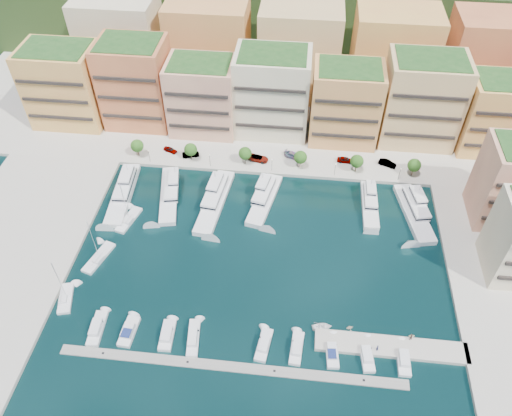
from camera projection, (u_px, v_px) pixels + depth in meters
The scene contains 58 objects.
ground at pixel (260, 256), 123.12m from camera, with size 400.00×400.00×0.00m, color black.
north_quay at pixel (280, 113), 166.57m from camera, with size 220.00×64.00×2.00m, color #9E998E.
west_quay at pixel (6, 259), 122.33m from camera, with size 34.00×76.00×2.00m, color #9E998E.
hillside at pixel (289, 45), 200.20m from camera, with size 240.00×40.00×58.00m, color #223516.
south_pontoon at pixel (231, 367), 102.33m from camera, with size 72.00×2.20×0.35m, color gray.
finger_pier at pixel (391, 348), 105.38m from camera, with size 32.00×5.00×2.00m, color #9E998E.
apartment_0 at pixel (65, 85), 153.84m from camera, with size 22.00×16.50×24.80m.
apartment_1 at pixel (136, 83), 152.82m from camera, with size 20.00×16.50×26.80m.
apartment_2 at pixel (203, 96), 151.21m from camera, with size 20.00×15.50×22.80m.
apartment_3 at pixel (272, 93), 149.91m from camera, with size 22.00×16.50×25.80m.
apartment_4 at pixel (345, 104), 147.51m from camera, with size 20.00×15.50×23.80m.
apartment_5 at pixel (421, 100), 146.14m from camera, with size 22.00×16.50×26.80m.
apartment_6 at pixel (498, 115), 144.45m from camera, with size 20.00×15.50×22.80m.
backblock_0 at pixel (121, 42), 167.90m from camera, with size 26.00×18.00×30.00m, color beige.
backblock_1 at pixel (209, 47), 165.57m from camera, with size 26.00×18.00×30.00m, color #E29255.
backblock_2 at pixel (299, 52), 163.24m from camera, with size 26.00×18.00×30.00m, color tan.
backblock_3 at pixel (392, 57), 160.91m from camera, with size 26.00×18.00×30.00m, color #E3B153.
backblock_4 at pixel (488, 62), 158.58m from camera, with size 26.00×18.00×30.00m, color #D77F47.
tree_0 at pixel (137, 146), 146.34m from camera, with size 3.80×3.80×5.65m.
tree_1 at pixel (191, 150), 145.10m from camera, with size 3.80×3.80×5.65m.
tree_2 at pixel (245, 153), 143.85m from camera, with size 3.80×3.80×5.65m.
tree_3 at pixel (301, 157), 142.61m from camera, with size 3.80×3.80×5.65m.
tree_4 at pixel (357, 161), 141.37m from camera, with size 3.80×3.80×5.65m.
tree_5 at pixel (414, 165), 140.12m from camera, with size 3.80×3.80×5.65m.
lamppost_0 at pixel (149, 154), 145.07m from camera, with size 0.30×0.30×4.20m.
lamppost_1 at pixel (210, 158), 143.67m from camera, with size 0.30×0.30×4.20m.
lamppost_2 at pixel (272, 163), 142.27m from camera, with size 0.30×0.30×4.20m.
lamppost_3 at pixel (335, 167), 140.87m from camera, with size 0.30×0.30×4.20m.
lamppost_4 at pixel (400, 172), 139.47m from camera, with size 0.30×0.30×4.20m.
yacht_0 at pixel (124, 191), 137.94m from camera, with size 6.68×24.45×7.30m.
yacht_1 at pixel (170, 192), 137.64m from camera, with size 8.54×22.56×7.30m.
yacht_2 at pixel (215, 198), 135.78m from camera, with size 7.64×25.07×7.30m.
yacht_3 at pixel (265, 197), 136.17m from camera, with size 8.50×20.71×7.30m.
yacht_5 at pixel (370, 202), 134.76m from camera, with size 4.17×17.75×7.30m.
yacht_6 at pixel (414, 210), 132.66m from camera, with size 9.28×22.02×7.30m.
cruiser_0 at pixel (97, 329), 108.07m from camera, with size 3.12×8.64×2.55m.
cruiser_1 at pixel (129, 332), 107.50m from camera, with size 3.25×7.54×2.66m.
cruiser_2 at pixel (167, 335), 106.88m from camera, with size 3.11×7.49×2.55m.
cruiser_3 at pixel (193, 338), 106.42m from camera, with size 3.31×9.04×2.55m.
cruiser_5 at pixel (264, 345), 105.25m from camera, with size 3.49×7.99×2.55m.
cruiser_6 at pixel (297, 348), 104.71m from camera, with size 3.00×7.83×2.55m.
cruiser_7 at pixel (332, 352), 104.12m from camera, with size 3.12×7.71×2.66m.
cruiser_8 at pixel (366, 355), 103.59m from camera, with size 3.40×7.95×2.55m.
cruiser_9 at pixel (403, 359), 103.00m from camera, with size 2.59×7.75×2.55m.
sailboat_2 at pixel (129, 220), 131.21m from camera, with size 5.09×9.90×13.20m.
sailboat_1 at pixel (99, 258), 122.19m from camera, with size 5.75×10.60×13.20m.
sailboat_0 at pixel (66, 299), 113.78m from camera, with size 4.72×8.62×13.20m.
tender_3 at pixel (412, 336), 107.00m from camera, with size 1.23×1.42×0.75m, color beige.
tender_0 at pixel (322, 327), 108.42m from camera, with size 3.12×4.37×0.90m, color white.
tender_1 at pixel (350, 328), 108.38m from camera, with size 1.36×1.57×0.83m, color beige.
car_0 at pixel (170, 150), 149.85m from camera, with size 1.71×4.26×1.45m, color gray.
car_1 at pixel (191, 154), 148.20m from camera, with size 1.74×4.99×1.64m, color gray.
car_2 at pixel (258, 158), 146.90m from camera, with size 2.76×5.99×1.66m, color gray.
car_3 at pixel (294, 155), 147.75m from camera, with size 2.39×5.89×1.71m, color gray.
car_4 at pixel (345, 160), 146.39m from camera, with size 1.93×4.80×1.64m, color gray.
car_5 at pixel (387, 163), 145.20m from camera, with size 1.79×5.15×1.70m, color gray.
person_0 at pixel (377, 348), 103.30m from camera, with size 0.66×0.43×1.80m, color #262A4C.
person_1 at pixel (411, 337), 105.13m from camera, with size 0.87×0.67×1.78m, color #4B302D.
Camera 1 is at (7.54, -78.08, 95.64)m, focal length 35.00 mm.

